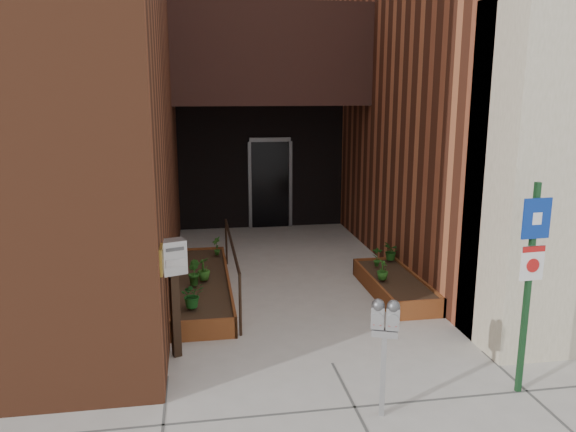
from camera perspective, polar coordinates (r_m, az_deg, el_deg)
name	(u,v)px	position (r m, az deg, el deg)	size (l,w,h in m)	color
ground	(332,363)	(7.20, 4.52, -14.70)	(80.00, 80.00, 0.00)	#9E9991
architecture	(254,13)	(13.27, -3.48, 19.88)	(20.00, 14.60, 10.00)	brown
planter_left	(202,287)	(9.44, -8.73, -7.12)	(0.90, 3.60, 0.30)	brown
planter_right	(395,286)	(9.52, 10.78, -7.03)	(0.80, 2.20, 0.30)	brown
handrail	(232,250)	(9.22, -5.74, -3.51)	(0.04, 3.34, 0.90)	black
parking_meter	(385,326)	(5.82, 9.83, -11.00)	(0.30, 0.19, 1.27)	gray
sign_post	(531,267)	(6.53, 23.43, -4.80)	(0.32, 0.09, 2.38)	#163E1E
payment_dropbox	(173,273)	(7.08, -11.56, -5.73)	(0.36, 0.31, 1.53)	black
shrub_left_a	(192,295)	(8.10, -9.68, -7.90)	(0.33, 0.33, 0.37)	#18551A
shrub_left_b	(193,272)	(9.01, -9.59, -5.68)	(0.22, 0.22, 0.39)	#1F5618
shrub_left_c	(204,269)	(9.21, -8.57, -5.32)	(0.21, 0.21, 0.37)	#2A601B
shrub_left_d	(217,246)	(10.53, -7.26, -3.03)	(0.18, 0.18, 0.35)	#225718
shrub_right_a	(383,270)	(9.25, 9.59, -5.39)	(0.19, 0.19, 0.33)	#235819
shrub_right_b	(377,257)	(9.92, 9.06, -4.09)	(0.18, 0.18, 0.35)	#1E5F1B
shrub_right_c	(391,251)	(10.31, 10.45, -3.54)	(0.30, 0.30, 0.33)	#1C5317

